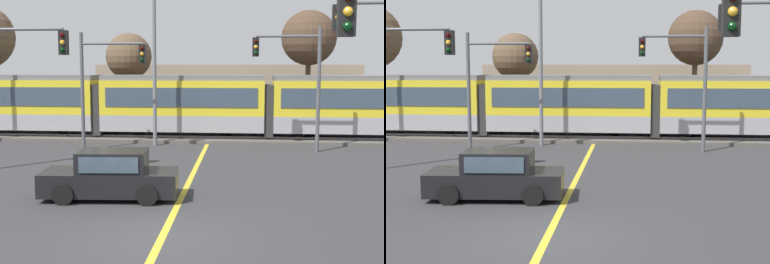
# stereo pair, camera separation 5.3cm
# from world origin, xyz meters

# --- Properties ---
(ground_plane) EXTENTS (200.00, 200.00, 0.00)m
(ground_plane) POSITION_xyz_m (0.00, 0.00, 0.00)
(ground_plane) COLOR #333335
(track_bed) EXTENTS (120.00, 4.00, 0.18)m
(track_bed) POSITION_xyz_m (0.00, 17.50, 0.09)
(track_bed) COLOR #56514C
(track_bed) RESTS_ON ground
(rail_near) EXTENTS (120.00, 0.08, 0.10)m
(rail_near) POSITION_xyz_m (0.00, 16.78, 0.23)
(rail_near) COLOR #939399
(rail_near) RESTS_ON track_bed
(rail_far) EXTENTS (120.00, 0.08, 0.10)m
(rail_far) POSITION_xyz_m (0.00, 18.22, 0.23)
(rail_far) COLOR #939399
(rail_far) RESTS_ON track_bed
(light_rail_tram) EXTENTS (28.00, 2.64, 3.43)m
(light_rail_tram) POSITION_xyz_m (-1.50, 17.50, 2.05)
(light_rail_tram) COLOR #9E9EA3
(light_rail_tram) RESTS_ON track_bed
(lane_centre_line) EXTENTS (0.20, 18.42, 0.01)m
(lane_centre_line) POSITION_xyz_m (0.00, 6.29, 0.00)
(lane_centre_line) COLOR gold
(lane_centre_line) RESTS_ON ground
(sedan_crossing) EXTENTS (4.31, 2.14, 1.52)m
(sedan_crossing) POSITION_xyz_m (-2.19, 3.66, 0.70)
(sedan_crossing) COLOR black
(sedan_crossing) RESTS_ON ground
(traffic_light_far_left) EXTENTS (3.25, 0.38, 5.73)m
(traffic_light_far_left) POSITION_xyz_m (-4.85, 13.07, 3.72)
(traffic_light_far_left) COLOR #515459
(traffic_light_far_left) RESTS_ON ground
(traffic_light_far_right) EXTENTS (3.25, 0.38, 5.97)m
(traffic_light_far_right) POSITION_xyz_m (4.37, 13.55, 3.91)
(traffic_light_far_right) COLOR #515459
(traffic_light_far_right) RESTS_ON ground
(street_lamp_centre) EXTENTS (2.42, 0.28, 9.96)m
(street_lamp_centre) POSITION_xyz_m (-2.49, 14.92, 5.60)
(street_lamp_centre) COLOR slate
(street_lamp_centre) RESTS_ON ground
(bare_tree_west) EXTENTS (2.91, 2.91, 6.18)m
(bare_tree_west) POSITION_xyz_m (-5.36, 21.02, 4.68)
(bare_tree_west) COLOR brown
(bare_tree_west) RESTS_ON ground
(bare_tree_east) EXTENTS (3.36, 3.36, 7.51)m
(bare_tree_east) POSITION_xyz_m (5.82, 21.34, 5.79)
(bare_tree_east) COLOR brown
(bare_tree_east) RESTS_ON ground
(building_backdrop_far) EXTENTS (18.56, 6.00, 4.21)m
(building_backdrop_far) POSITION_xyz_m (0.68, 27.81, 2.10)
(building_backdrop_far) COLOR gray
(building_backdrop_far) RESTS_ON ground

